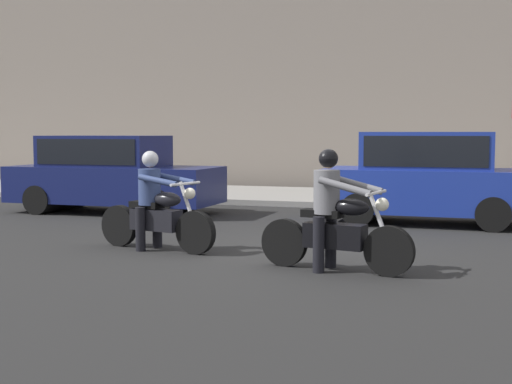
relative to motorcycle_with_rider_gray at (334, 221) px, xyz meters
The scene contains 6 objects.
ground_plane 2.01m from the motorcycle_with_rider_gray, 123.59° to the left, with size 80.00×80.00×0.00m, color black.
sidewalk_slab 9.66m from the motorcycle_with_rider_gray, 96.26° to the left, with size 40.00×4.40×0.14m, color gray.
motorcycle_with_rider_gray is the anchor object (origin of this frame).
motorcycle_with_rider_denim_blue 3.03m from the motorcycle_with_rider_gray, 165.38° to the left, with size 2.10×0.80×1.51m.
parked_hatchback_cobalt_blue 5.27m from the motorcycle_with_rider_gray, 81.88° to the left, with size 3.96×1.76×1.80m.
parked_sedan_navy 7.91m from the motorcycle_with_rider_gray, 140.77° to the left, with size 4.69×1.82×1.72m.
Camera 1 is at (2.93, -10.47, 1.79)m, focal length 49.59 mm.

